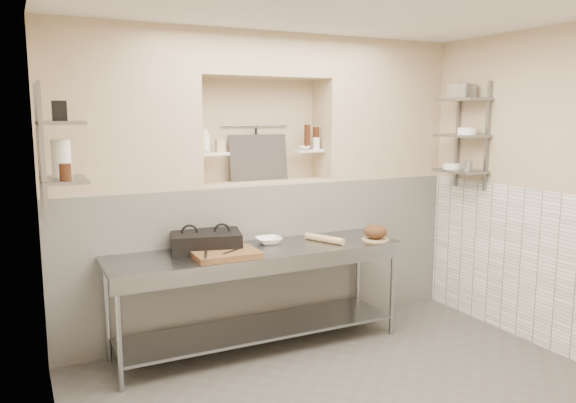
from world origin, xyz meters
TOP-DOWN VIEW (x-y plane):
  - wall_left at (-2.05, 0.00)m, footprint 0.10×3.90m
  - wall_right at (2.05, 0.00)m, footprint 0.10×3.90m
  - wall_back at (0.00, 2.00)m, footprint 4.00×0.10m
  - backwall_lower at (0.00, 1.75)m, footprint 4.00×0.40m
  - alcove_sill at (0.00, 1.75)m, footprint 1.30×0.40m
  - backwall_pillar_left at (-1.33, 1.75)m, footprint 1.35×0.40m
  - backwall_pillar_right at (1.33, 1.75)m, footprint 1.35×0.40m
  - backwall_header at (0.00, 1.75)m, footprint 1.30×0.40m
  - wainscot_left at (-1.99, 0.00)m, footprint 0.02×3.90m
  - wainscot_right at (1.99, 0.00)m, footprint 0.02×3.90m
  - alcove_shelf_left at (-0.50, 1.75)m, footprint 0.28×0.16m
  - alcove_shelf_right at (0.50, 1.75)m, footprint 0.28×0.16m
  - utensil_rail at (0.00, 1.92)m, footprint 0.70×0.02m
  - hanging_steel at (0.00, 1.90)m, footprint 0.02×0.02m
  - splash_panel at (0.00, 1.85)m, footprint 0.60×0.08m
  - shelf_rail_left_a at (-1.98, 1.25)m, footprint 0.03×0.03m
  - shelf_rail_left_b at (-1.98, 0.85)m, footprint 0.03×0.03m
  - wall_shelf_left_lower at (-1.84, 1.05)m, footprint 0.30×0.50m
  - wall_shelf_left_upper at (-1.84, 1.05)m, footprint 0.30×0.50m
  - shelf_rail_right_a at (1.98, 1.25)m, footprint 0.03×0.03m
  - shelf_rail_right_b at (1.98, 0.85)m, footprint 0.03×0.03m
  - wall_shelf_right_lower at (1.84, 1.05)m, footprint 0.30×0.50m
  - wall_shelf_right_mid at (1.84, 1.05)m, footprint 0.30×0.50m
  - wall_shelf_right_upper at (1.84, 1.05)m, footprint 0.30×0.50m
  - prep_table at (-0.29, 1.18)m, footprint 2.60×0.70m
  - panini_press at (-0.71, 1.36)m, footprint 0.67×0.55m
  - cutting_board at (-0.64, 1.07)m, footprint 0.54×0.38m
  - knife_blade at (-0.57, 1.05)m, footprint 0.24×0.17m
  - tongs at (-0.84, 0.97)m, footprint 0.11×0.25m
  - mixing_bowl at (-0.12, 1.35)m, footprint 0.26×0.26m
  - rolling_pin at (0.36, 1.18)m, footprint 0.22×0.40m
  - bread_board at (0.83, 1.04)m, footprint 0.25×0.25m
  - bread_loaf at (0.83, 1.04)m, footprint 0.22×0.22m
  - bottle_soap at (-0.58, 1.70)m, footprint 0.13×0.13m
  - jar_alcove at (-0.42, 1.76)m, footprint 0.08×0.08m
  - bowl_alcove at (0.43, 1.70)m, footprint 0.16×0.16m
  - condiment_a at (0.59, 1.77)m, footprint 0.06×0.06m
  - condiment_b at (0.49, 1.75)m, footprint 0.06×0.06m
  - condiment_c at (0.58, 1.74)m, footprint 0.07×0.07m
  - jug_left at (-1.84, 1.13)m, footprint 0.13×0.13m
  - jar_left at (-1.84, 0.86)m, footprint 0.08×0.08m
  - box_left_upper at (-1.84, 1.03)m, footprint 0.11×0.11m
  - bowl_right at (1.84, 1.16)m, footprint 0.18×0.18m
  - canister_right at (1.84, 0.95)m, footprint 0.09×0.09m
  - bowl_right_mid at (1.84, 0.98)m, footprint 0.19×0.19m
  - basket_right at (1.84, 1.08)m, footprint 0.21×0.24m

SIDE VIEW (x-z plane):
  - prep_table at x=-0.29m, z-range 0.19..1.09m
  - backwall_lower at x=0.00m, z-range 0.00..1.40m
  - wainscot_left at x=-1.99m, z-range 0.00..1.40m
  - wainscot_right at x=1.99m, z-range 0.00..1.40m
  - bread_board at x=0.83m, z-range 0.90..0.91m
  - cutting_board at x=-0.64m, z-range 0.90..0.95m
  - mixing_bowl at x=-0.12m, z-range 0.90..0.96m
  - rolling_pin at x=0.36m, z-range 0.90..0.96m
  - knife_blade at x=-0.57m, z-range 0.95..0.95m
  - tongs at x=-0.84m, z-range 0.95..0.97m
  - bread_loaf at x=0.83m, z-range 0.91..1.04m
  - panini_press at x=-0.71m, z-range 0.90..1.06m
  - wall_left at x=-2.05m, z-range 0.00..2.80m
  - wall_right at x=2.05m, z-range 0.00..2.80m
  - wall_back at x=0.00m, z-range 0.00..2.80m
  - alcove_sill at x=0.00m, z-range 1.40..1.42m
  - wall_shelf_right_lower at x=1.84m, z-range 1.49..1.51m
  - bowl_right at x=1.84m, z-range 1.51..1.57m
  - canister_right at x=1.84m, z-range 1.51..1.60m
  - wall_shelf_left_lower at x=-1.84m, z-range 1.59..1.61m
  - splash_panel at x=0.00m, z-range 1.42..1.86m
  - jar_left at x=-1.84m, z-range 1.61..1.73m
  - alcove_shelf_left at x=-0.50m, z-range 1.69..1.71m
  - alcove_shelf_right at x=0.50m, z-range 1.69..1.71m
  - bowl_alcove at x=0.43m, z-range 1.71..1.75m
  - jug_left at x=-1.84m, z-range 1.61..1.88m
  - jar_alcove at x=-0.42m, z-range 1.71..1.83m
  - condiment_c at x=0.58m, z-range 1.71..1.83m
  - hanging_steel at x=0.00m, z-range 1.63..1.93m
  - shelf_rail_left_a at x=-1.98m, z-range 1.33..2.27m
  - shelf_rail_left_b at x=-1.98m, z-range 1.33..2.27m
  - condiment_a at x=0.59m, z-range 1.71..1.93m
  - condiment_b at x=0.49m, z-range 1.71..1.96m
  - bottle_soap at x=-0.58m, z-range 1.71..1.96m
  - shelf_rail_right_a at x=1.98m, z-range 1.33..2.38m
  - shelf_rail_right_b at x=1.98m, z-range 1.33..2.38m
  - wall_shelf_right_mid at x=1.84m, z-range 1.84..1.86m
  - bowl_right_mid at x=1.84m, z-range 1.86..1.93m
  - utensil_rail at x=0.00m, z-range 1.94..1.96m
  - wall_shelf_left_upper at x=-1.84m, z-range 1.99..2.01m
  - box_left_upper at x=-1.84m, z-range 2.01..2.15m
  - backwall_pillar_left at x=-1.33m, z-range 1.40..2.80m
  - backwall_pillar_right at x=1.33m, z-range 1.40..2.80m
  - wall_shelf_right_upper at x=1.84m, z-range 2.19..2.21m
  - basket_right at x=1.84m, z-range 2.21..2.35m
  - backwall_header at x=0.00m, z-range 2.40..2.80m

